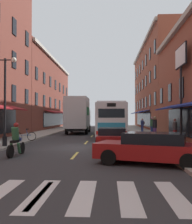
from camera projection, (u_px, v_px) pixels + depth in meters
The scene contains 16 objects.
ground_plane at pixel (82, 148), 16.40m from camera, with size 34.80×80.00×0.10m, color #333335.
lane_centre_dashes at pixel (82, 148), 16.15m from camera, with size 0.14×73.90×0.01m.
crosswalk_near at pixel (40, 194), 6.42m from camera, with size 7.10×2.80×0.01m.
sidewalk_right at pixel (176, 147), 16.11m from camera, with size 3.00×80.00×0.14m, color #A39E93.
billboard_sign at pixel (181, 69), 18.98m from camera, with size 0.40×2.71×7.08m.
transit_bus at pixel (112, 119), 25.95m from camera, with size 2.78×12.14×3.24m.
box_truck at pixel (78, 115), 29.89m from camera, with size 2.49×7.01×4.13m.
sedan_near at pixel (112, 137), 16.10m from camera, with size 1.93×4.44×1.27m.
sedan_mid at pixel (151, 148), 10.51m from camera, with size 4.76×3.11×1.30m.
motorcycle_rider at pixel (16, 142), 12.74m from camera, with size 0.62×2.07×1.66m.
bicycle_near at pixel (25, 136), 19.31m from camera, with size 1.71×0.48×0.91m.
pedestrian_near at pixel (142, 125), 30.19m from camera, with size 0.49×0.51×1.61m.
pedestrian_mid at pixel (155, 127), 21.36m from camera, with size 0.36×0.36×1.84m.
pedestrian_far at pixel (152, 126), 25.25m from camera, with size 0.36×0.36×1.81m.
pedestrian_rear at pixel (175, 129), 19.75m from camera, with size 0.36×0.36×1.66m.
street_lamp_twin at pixel (5, 97), 15.89m from camera, with size 1.42×0.32×5.51m.
Camera 1 is at (1.72, -16.38, 1.94)m, focal length 41.12 mm.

